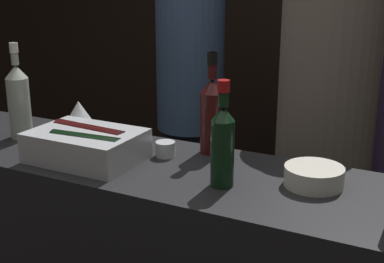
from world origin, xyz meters
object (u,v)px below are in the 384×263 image
(wine_glass, at_px, (79,112))
(candle_votive, at_px, (165,149))
(person_grey_polo, at_px, (324,141))
(ice_bin_with_bottles, at_px, (86,144))
(bowl_white, at_px, (314,176))
(white_wine_bottle, at_px, (19,99))
(person_blond_tee, at_px, (380,124))
(red_wine_bottle_black_foil, at_px, (212,112))
(person_in_hoodie, at_px, (190,96))
(red_wine_bottle_burgundy, at_px, (223,142))

(wine_glass, bearing_deg, candle_votive, -5.61)
(person_grey_polo, bearing_deg, ice_bin_with_bottles, -31.07)
(bowl_white, height_order, wine_glass, wine_glass)
(white_wine_bottle, distance_m, person_blond_tee, 1.58)
(candle_votive, distance_m, person_blond_tee, 1.15)
(ice_bin_with_bottles, xyz_separation_m, red_wine_bottle_black_foil, (0.34, 0.26, 0.09))
(bowl_white, height_order, person_grey_polo, person_grey_polo)
(white_wine_bottle, xyz_separation_m, person_in_hoodie, (0.17, 1.05, -0.19))
(candle_votive, relative_size, red_wine_bottle_black_foil, 0.19)
(red_wine_bottle_black_foil, bearing_deg, wine_glass, -172.38)
(bowl_white, bearing_deg, red_wine_bottle_black_foil, 161.73)
(ice_bin_with_bottles, relative_size, person_in_hoodie, 0.20)
(red_wine_bottle_black_foil, relative_size, person_blond_tee, 0.20)
(candle_votive, bearing_deg, white_wine_bottle, -173.87)
(white_wine_bottle, height_order, person_grey_polo, person_grey_polo)
(ice_bin_with_bottles, height_order, person_grey_polo, person_grey_polo)
(bowl_white, height_order, white_wine_bottle, white_wine_bottle)
(person_blond_tee, bearing_deg, red_wine_bottle_black_foil, -172.63)
(red_wine_bottle_burgundy, bearing_deg, ice_bin_with_bottles, -179.22)
(bowl_white, bearing_deg, ice_bin_with_bottles, -170.03)
(ice_bin_with_bottles, relative_size, person_grey_polo, 0.20)
(ice_bin_with_bottles, xyz_separation_m, person_blond_tee, (0.77, 1.15, -0.13))
(person_in_hoodie, bearing_deg, red_wine_bottle_burgundy, 166.58)
(wine_glass, bearing_deg, person_grey_polo, 34.90)
(ice_bin_with_bottles, xyz_separation_m, white_wine_bottle, (-0.37, 0.09, 0.09))
(bowl_white, distance_m, wine_glass, 0.91)
(person_grey_polo, bearing_deg, red_wine_bottle_burgundy, -1.05)
(red_wine_bottle_burgundy, bearing_deg, white_wine_bottle, 174.68)
(wine_glass, xyz_separation_m, red_wine_bottle_black_foil, (0.52, 0.07, 0.04))
(bowl_white, xyz_separation_m, red_wine_bottle_black_foil, (-0.39, 0.13, 0.11))
(red_wine_bottle_black_foil, xyz_separation_m, person_blond_tee, (0.43, 0.90, -0.22))
(ice_bin_with_bottles, distance_m, person_grey_polo, 0.97)
(wine_glass, bearing_deg, ice_bin_with_bottles, -46.43)
(candle_votive, bearing_deg, person_grey_polo, 56.08)
(ice_bin_with_bottles, bearing_deg, bowl_white, 9.97)
(red_wine_bottle_burgundy, height_order, person_grey_polo, person_grey_polo)
(person_blond_tee, height_order, person_grey_polo, person_grey_polo)
(red_wine_bottle_burgundy, height_order, person_in_hoodie, person_in_hoodie)
(person_in_hoodie, bearing_deg, bowl_white, 177.82)
(wine_glass, xyz_separation_m, person_in_hoodie, (-0.02, 0.95, -0.14))
(bowl_white, distance_m, person_in_hoodie, 1.38)
(red_wine_bottle_black_foil, height_order, person_grey_polo, person_grey_polo)
(bowl_white, height_order, person_blond_tee, person_blond_tee)
(ice_bin_with_bottles, distance_m, white_wine_bottle, 0.39)
(candle_votive, bearing_deg, red_wine_bottle_black_foil, 41.52)
(ice_bin_with_bottles, distance_m, candle_votive, 0.26)
(wine_glass, relative_size, red_wine_bottle_burgundy, 0.44)
(red_wine_bottle_burgundy, distance_m, person_in_hoodie, 1.34)
(wine_glass, distance_m, white_wine_bottle, 0.22)
(ice_bin_with_bottles, distance_m, wine_glass, 0.26)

